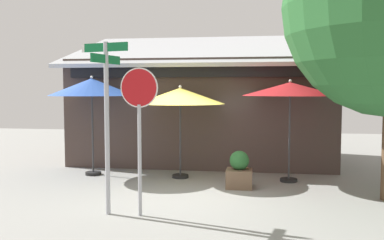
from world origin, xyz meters
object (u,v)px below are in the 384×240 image
street_sign_post (107,110)px  sidewalk_planter (239,172)px  stop_sign (139,114)px  patio_umbrella_mustard_center (180,96)px  patio_umbrella_crimson_right (290,90)px  patio_umbrella_royal_blue_left (92,88)px

street_sign_post → sidewalk_planter: (2.41, 2.55, -1.62)m
stop_sign → sidewalk_planter: stop_sign is taller
patio_umbrella_mustard_center → sidewalk_planter: size_ratio=2.77×
stop_sign → patio_umbrella_crimson_right: bearing=48.4°
patio_umbrella_crimson_right → sidewalk_planter: (-1.25, -0.84, -1.99)m
stop_sign → patio_umbrella_royal_blue_left: bearing=123.8°
patio_umbrella_mustard_center → sidewalk_planter: (1.62, -0.90, -1.81)m
stop_sign → sidewalk_planter: bearing=55.3°
street_sign_post → patio_umbrella_mustard_center: (0.79, 3.45, 0.19)m
patio_umbrella_crimson_right → sidewalk_planter: 2.49m
patio_umbrella_royal_blue_left → sidewalk_planter: patio_umbrella_royal_blue_left is taller
stop_sign → patio_umbrella_mustard_center: bearing=87.4°
stop_sign → patio_umbrella_mustard_center: stop_sign is taller
patio_umbrella_crimson_right → patio_umbrella_royal_blue_left: bearing=179.1°
street_sign_post → patio_umbrella_crimson_right: size_ratio=1.24×
street_sign_post → stop_sign: bearing=-0.6°
patio_umbrella_royal_blue_left → patio_umbrella_crimson_right: 5.35m
stop_sign → patio_umbrella_mustard_center: (0.16, 3.46, 0.27)m
patio_umbrella_royal_blue_left → stop_sign: bearing=-56.2°
stop_sign → patio_umbrella_crimson_right: size_ratio=1.06×
patio_umbrella_royal_blue_left → patio_umbrella_mustard_center: size_ratio=1.11×
patio_umbrella_crimson_right → stop_sign: bearing=-131.6°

